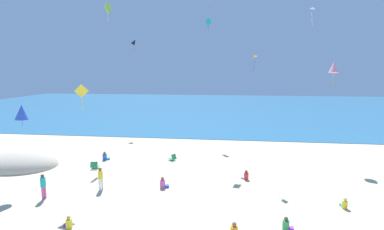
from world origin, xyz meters
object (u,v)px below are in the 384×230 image
Objects in this scene: beach_chair_far_left at (95,165)px; kite_yellow at (82,92)px; person_4 at (163,184)px; kite_lime at (108,8)px; person_5 at (287,225)px; person_3 at (246,176)px; person_6 at (105,157)px; kite_white at (313,9)px; kite_pink at (334,67)px; person_0 at (69,223)px; kite_orange at (254,57)px; kite_teal at (208,22)px; person_1 at (101,177)px; person_7 at (344,204)px; kite_blue at (22,112)px; beach_chair_mid_beach at (173,158)px; kite_black at (134,42)px; person_8 at (43,185)px.

beach_chair_far_left is 0.42× the size of kite_yellow.
kite_lime is at bearing 105.04° from person_4.
person_3 is at bearing 106.64° from person_5.
person_6 is 14.61m from kite_lime.
kite_white reaches higher than kite_pink.
kite_white reaches higher than person_0.
kite_pink is at bearing -17.79° from person_6.
kite_yellow is at bearing -168.60° from beach_chair_far_left.
kite_orange reaches higher than person_5.
beach_chair_far_left is 20.91m from kite_teal.
beach_chair_far_left is at bearing -19.07° from person_1.
kite_yellow reaches higher than person_7.
person_6 is at bearing 118.75° from person_4.
kite_yellow is (-12.23, 3.42, 6.30)m from person_5.
kite_pink is at bearing -83.54° from beach_chair_far_left.
kite_yellow is at bearing -1.63° from kite_blue.
kite_lime is (-7.19, 4.28, 13.78)m from beach_chair_mid_beach.
beach_chair_mid_beach is at bearing 36.22° from kite_blue.
kite_teal reaches higher than kite_blue.
kite_teal reaches higher than beach_chair_mid_beach.
person_5 is 15.95m from kite_pink.
kite_yellow is (-10.68, -3.04, 6.30)m from person_3.
kite_lime is 1.44× the size of kite_orange.
person_6 is (-6.05, -0.52, 0.04)m from beach_chair_mid_beach.
kite_pink reaches higher than person_3.
kite_black is (-4.25, 24.21, 11.39)m from person_0.
person_0 is 10.97m from person_5.
person_1 is at bearing 169.36° from person_4.
kite_teal is 10.27m from kite_black.
kite_yellow is at bearing -81.53° from kite_black.
kite_teal is (9.56, 6.70, -0.43)m from kite_lime.
kite_white is (13.35, 7.73, 11.65)m from person_0.
kite_white is at bearing 13.04° from person_7.
person_5 is at bearing -12.03° from kite_blue.
kite_lime is 1.16× the size of kite_yellow.
kite_blue is at bearing -122.84° from kite_teal.
person_6 is 20.11m from kite_white.
person_4 is 18.68m from kite_lime.
beach_chair_far_left is 0.96× the size of person_3.
kite_teal is at bearing 118.14° from kite_white.
kite_lime reaches higher than person_0.
kite_lime is 1.22× the size of kite_teal.
person_7 is at bearing -175.76° from person_3.
person_0 is 27.09m from kite_black.
person_0 is 0.54× the size of kite_white.
person_8 is 24.09m from kite_pink.
kite_lime is 9.05m from kite_black.
kite_white is (16.67, 4.84, 10.98)m from person_8.
kite_black reaches higher than kite_blue.
person_7 is 30.08m from kite_black.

